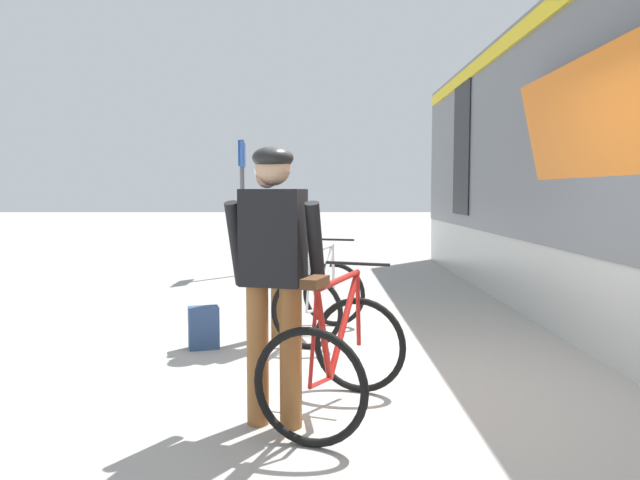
# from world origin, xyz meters

# --- Properties ---
(ground_plane) EXTENTS (80.00, 80.00, 0.00)m
(ground_plane) POSITION_xyz_m (0.00, 0.00, 0.00)
(ground_plane) COLOR #A09E99
(cyclist_near_in_dark) EXTENTS (0.66, 0.40, 1.76)m
(cyclist_near_in_dark) POSITION_xyz_m (-0.95, -0.54, 1.05)
(cyclist_near_in_dark) COLOR #935B2D
(cyclist_near_in_dark) RESTS_ON ground
(cyclist_far_in_blue) EXTENTS (0.66, 0.46, 1.76)m
(cyclist_far_in_blue) POSITION_xyz_m (-1.18, 1.61, 1.05)
(cyclist_far_in_blue) COLOR #935B2D
(cyclist_far_in_blue) RESTS_ON ground
(bicycle_near_red) EXTENTS (1.03, 1.25, 0.99)m
(bicycle_near_red) POSITION_xyz_m (-0.55, -0.39, 0.40)
(bicycle_near_red) COLOR black
(bicycle_near_red) RESTS_ON ground
(bicycle_far_white) EXTENTS (0.97, 1.22, 0.99)m
(bicycle_far_white) POSITION_xyz_m (-0.66, 1.80, 0.40)
(bicycle_far_white) COLOR black
(bicycle_far_white) RESTS_ON ground
(backpack_on_platform) EXTENTS (0.32, 0.25, 0.40)m
(backpack_on_platform) POSITION_xyz_m (-1.77, 1.33, 0.20)
(backpack_on_platform) COLOR navy
(backpack_on_platform) RESTS_ON ground
(platform_sign_post) EXTENTS (0.08, 0.70, 2.40)m
(platform_sign_post) POSITION_xyz_m (-2.04, 6.38, 1.62)
(platform_sign_post) COLOR #595B60
(platform_sign_post) RESTS_ON ground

